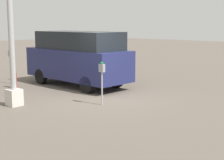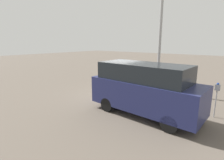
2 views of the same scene
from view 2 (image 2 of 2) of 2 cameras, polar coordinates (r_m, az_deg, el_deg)
ground_plane at (r=10.67m, az=1.66°, el=-5.46°), size 80.00×80.00×0.00m
parking_meter_near at (r=11.27m, az=0.69°, el=1.11°), size 0.20×0.12×1.45m
parking_meter_far at (r=8.78m, az=31.06°, el=-3.39°), size 0.20×0.12×1.57m
lamp_post at (r=11.71m, az=15.14°, el=8.71°), size 0.44×0.44×6.98m
parked_van at (r=7.94m, az=10.56°, el=-2.59°), size 5.03×2.05×2.35m
fire_hydrant at (r=9.58m, az=25.12°, el=-6.37°), size 0.18×0.18×0.77m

